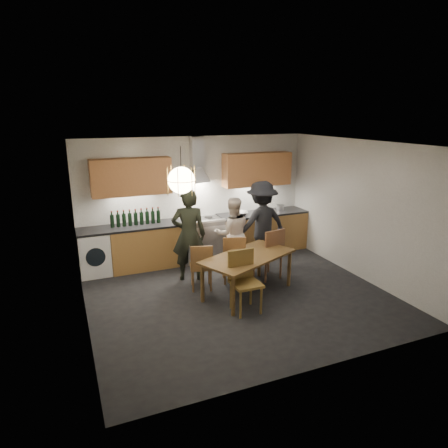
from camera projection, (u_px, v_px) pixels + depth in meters
name	position (u px, v px, depth m)	size (l,w,h in m)	color
ground	(238.00, 295.00, 6.95)	(5.00, 5.00, 0.00)	black
room_shell	(239.00, 200.00, 6.49)	(5.02, 4.52, 2.61)	white
counter_run	(202.00, 239.00, 8.57)	(5.00, 0.62, 0.90)	tan
range_stove	(201.00, 239.00, 8.56)	(0.90, 0.60, 0.92)	silver
wall_fixtures	(198.00, 172.00, 8.28)	(4.30, 0.54, 1.10)	#D08750
pendant_lamp	(181.00, 180.00, 5.92)	(0.43, 0.43, 0.70)	black
dining_table	(248.00, 260.00, 6.86)	(1.87, 1.45, 0.71)	brown
chair_back_left	(201.00, 264.00, 7.03)	(0.47, 0.47, 0.86)	brown
chair_back_mid	(234.00, 256.00, 7.33)	(0.52, 0.52, 0.92)	brown
chair_back_right	(271.00, 251.00, 7.49)	(0.52, 0.52, 0.99)	brown
chair_front	(244.00, 277.00, 6.33)	(0.45, 0.45, 0.98)	brown
person_left	(189.00, 235.00, 7.41)	(0.64, 0.42, 1.75)	black
person_mid	(232.00, 234.00, 7.95)	(0.72, 0.56, 1.48)	beige
person_right	(261.00, 224.00, 8.17)	(1.13, 0.65, 1.75)	black
mixing_bowl	(241.00, 213.00, 8.74)	(0.31, 0.31, 0.08)	#BABABE
stock_pot	(280.00, 208.00, 9.17)	(0.17, 0.17, 0.12)	silver
wine_bottles	(136.00, 217.00, 7.94)	(1.00, 0.08, 0.32)	black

